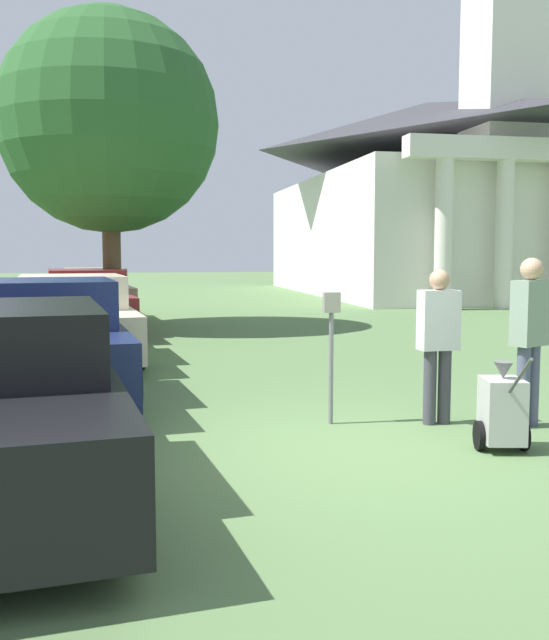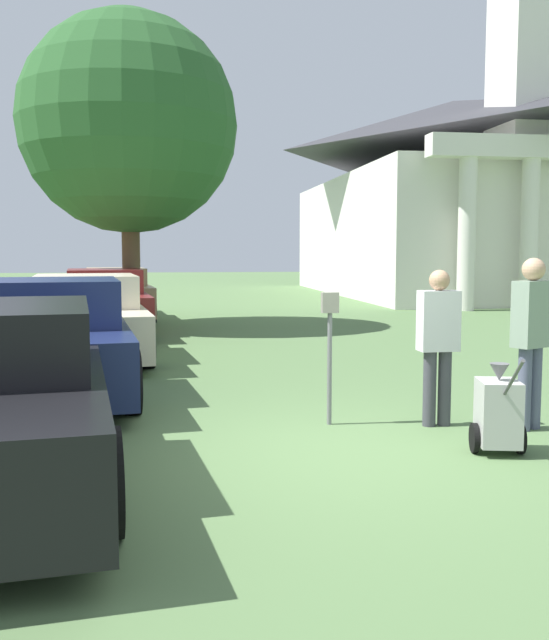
{
  "view_description": "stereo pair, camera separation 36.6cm",
  "coord_description": "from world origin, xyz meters",
  "px_view_note": "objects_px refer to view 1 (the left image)",
  "views": [
    {
      "loc": [
        -1.88,
        -6.26,
        1.87
      ],
      "look_at": [
        -0.33,
        1.59,
        1.1
      ],
      "focal_mm": 40.0,
      "sensor_mm": 36.0,
      "label": 1
    },
    {
      "loc": [
        -1.52,
        -6.32,
        1.87
      ],
      "look_at": [
        -0.33,
        1.59,
        1.1
      ],
      "focal_mm": 40.0,
      "sensor_mm": 36.0,
      "label": 2
    }
  ],
  "objects_px": {
    "parked_car_cream": "(72,320)",
    "person_supervisor": "(530,330)",
    "parked_car_maroon": "(86,304)",
    "equipment_cart": "(502,410)",
    "parked_car_tan": "(95,295)",
    "parking_meter": "(331,333)",
    "church": "(429,190)",
    "parked_car_black": "(0,399)",
    "person_worker": "(438,337)",
    "parked_car_navy": "(50,342)"
  },
  "relations": [
    {
      "from": "parked_car_black",
      "to": "person_supervisor",
      "type": "distance_m",
      "value": 5.27
    },
    {
      "from": "person_worker",
      "to": "equipment_cart",
      "type": "bearing_deg",
      "value": 97.13
    },
    {
      "from": "person_worker",
      "to": "person_supervisor",
      "type": "xyz_separation_m",
      "value": [
        0.9,
        -0.3,
        0.08
      ]
    },
    {
      "from": "parked_car_maroon",
      "to": "equipment_cart",
      "type": "height_order",
      "value": "parked_car_maroon"
    },
    {
      "from": "parked_car_tan",
      "to": "parking_meter",
      "type": "distance_m",
      "value": 13.33
    },
    {
      "from": "parked_car_maroon",
      "to": "parking_meter",
      "type": "relative_size",
      "value": 3.49
    },
    {
      "from": "parked_car_navy",
      "to": "parked_car_cream",
      "type": "height_order",
      "value": "parked_car_navy"
    },
    {
      "from": "parking_meter",
      "to": "person_supervisor",
      "type": "height_order",
      "value": "person_supervisor"
    },
    {
      "from": "parked_car_black",
      "to": "church",
      "type": "distance_m",
      "value": 28.11
    },
    {
      "from": "parked_car_navy",
      "to": "parked_car_tan",
      "type": "xyz_separation_m",
      "value": [
        -0.0,
        10.82,
        -0.04
      ]
    },
    {
      "from": "parked_car_tan",
      "to": "church",
      "type": "height_order",
      "value": "church"
    },
    {
      "from": "parked_car_black",
      "to": "equipment_cart",
      "type": "xyz_separation_m",
      "value": [
        4.45,
        0.05,
        -0.29
      ]
    },
    {
      "from": "parked_car_tan",
      "to": "person_worker",
      "type": "distance_m",
      "value": 13.85
    },
    {
      "from": "parked_car_navy",
      "to": "parked_car_tan",
      "type": "bearing_deg",
      "value": 83.19
    },
    {
      "from": "parked_car_navy",
      "to": "parked_car_cream",
      "type": "xyz_separation_m",
      "value": [
        0.0,
        3.41,
        -0.03
      ]
    },
    {
      "from": "parked_car_tan",
      "to": "equipment_cart",
      "type": "xyz_separation_m",
      "value": [
        4.46,
        -14.26,
        -0.28
      ]
    },
    {
      "from": "person_supervisor",
      "to": "equipment_cart",
      "type": "height_order",
      "value": "person_supervisor"
    },
    {
      "from": "person_supervisor",
      "to": "parked_car_maroon",
      "type": "bearing_deg",
      "value": -87.83
    },
    {
      "from": "parked_car_maroon",
      "to": "parking_meter",
      "type": "height_order",
      "value": "parked_car_maroon"
    },
    {
      "from": "parked_car_maroon",
      "to": "parking_meter",
      "type": "distance_m",
      "value": 9.81
    },
    {
      "from": "parked_car_cream",
      "to": "church",
      "type": "distance_m",
      "value": 22.49
    },
    {
      "from": "parked_car_cream",
      "to": "person_supervisor",
      "type": "relative_size",
      "value": 2.96
    },
    {
      "from": "parked_car_cream",
      "to": "parked_car_tan",
      "type": "xyz_separation_m",
      "value": [
        -0.0,
        7.41,
        -0.01
      ]
    },
    {
      "from": "parked_car_tan",
      "to": "equipment_cart",
      "type": "relative_size",
      "value": 5.2
    },
    {
      "from": "parked_car_black",
      "to": "person_worker",
      "type": "bearing_deg",
      "value": 8.16
    },
    {
      "from": "parked_car_navy",
      "to": "parked_car_cream",
      "type": "relative_size",
      "value": 0.91
    },
    {
      "from": "parked_car_maroon",
      "to": "parking_meter",
      "type": "bearing_deg",
      "value": -78.01
    },
    {
      "from": "parked_car_cream",
      "to": "person_supervisor",
      "type": "height_order",
      "value": "person_supervisor"
    },
    {
      "from": "person_supervisor",
      "to": "equipment_cart",
      "type": "distance_m",
      "value": 1.27
    },
    {
      "from": "parked_car_tan",
      "to": "parking_meter",
      "type": "relative_size",
      "value": 3.64
    },
    {
      "from": "parked_car_maroon",
      "to": "equipment_cart",
      "type": "xyz_separation_m",
      "value": [
        4.46,
        -10.6,
        -0.3
      ]
    },
    {
      "from": "parking_meter",
      "to": "church",
      "type": "relative_size",
      "value": 0.07
    },
    {
      "from": "church",
      "to": "parked_car_cream",
      "type": "bearing_deg",
      "value": -129.22
    },
    {
      "from": "parked_car_black",
      "to": "parked_car_navy",
      "type": "relative_size",
      "value": 1.07
    },
    {
      "from": "church",
      "to": "parking_meter",
      "type": "bearing_deg",
      "value": -115.55
    },
    {
      "from": "parked_car_maroon",
      "to": "person_worker",
      "type": "xyz_separation_m",
      "value": [
        4.29,
        -9.5,
        0.27
      ]
    },
    {
      "from": "parking_meter",
      "to": "person_worker",
      "type": "xyz_separation_m",
      "value": [
        1.13,
        -0.22,
        -0.04
      ]
    },
    {
      "from": "parked_car_cream",
      "to": "church",
      "type": "bearing_deg",
      "value": 43.97
    },
    {
      "from": "person_worker",
      "to": "church",
      "type": "xyz_separation_m",
      "value": [
        9.71,
        22.91,
        3.64
      ]
    },
    {
      "from": "parked_car_black",
      "to": "person_supervisor",
      "type": "relative_size",
      "value": 2.9
    },
    {
      "from": "parked_car_black",
      "to": "parked_car_maroon",
      "type": "xyz_separation_m",
      "value": [
        -0.0,
        10.65,
        0.0
      ]
    },
    {
      "from": "parked_car_tan",
      "to": "person_supervisor",
      "type": "distance_m",
      "value": 14.44
    },
    {
      "from": "parked_car_cream",
      "to": "parked_car_maroon",
      "type": "bearing_deg",
      "value": 83.2
    },
    {
      "from": "parking_meter",
      "to": "church",
      "type": "xyz_separation_m",
      "value": [
        10.84,
        22.69,
        3.6
      ]
    },
    {
      "from": "parking_meter",
      "to": "parked_car_cream",
      "type": "bearing_deg",
      "value": 119.74
    },
    {
      "from": "church",
      "to": "person_supervisor",
      "type": "bearing_deg",
      "value": -110.79
    },
    {
      "from": "parked_car_navy",
      "to": "parked_car_tan",
      "type": "distance_m",
      "value": 10.83
    },
    {
      "from": "person_worker",
      "to": "parking_meter",
      "type": "bearing_deg",
      "value": -12.46
    },
    {
      "from": "parked_car_maroon",
      "to": "equipment_cart",
      "type": "distance_m",
      "value": 11.5
    },
    {
      "from": "parked_car_maroon",
      "to": "parked_car_tan",
      "type": "height_order",
      "value": "parked_car_maroon"
    }
  ]
}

